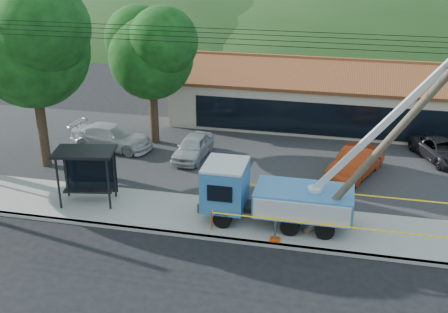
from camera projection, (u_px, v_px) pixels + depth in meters
ground at (212, 266)px, 23.55m from camera, size 120.00×120.00×0.00m
curb at (223, 239)px, 25.41m from camera, size 60.00×0.25×0.15m
sidewalk at (232, 219)px, 27.12m from camera, size 60.00×4.00×0.15m
parking_lot at (259, 157)px, 34.33m from camera, size 60.00×12.00×0.10m
strip_mall at (333, 96)px, 40.01m from camera, size 22.50×8.53×4.67m
tree_west_near at (30, 39)px, 30.27m from camera, size 7.56×6.72×10.80m
tree_lot at (151, 49)px, 34.27m from camera, size 6.30×5.60×8.94m
hill_west at (201, 29)px, 76.10m from camera, size 78.40×56.00×28.00m
hill_center at (392, 37)px, 71.05m from camera, size 89.60×64.00×32.00m
utility_truck at (274, 193)px, 26.16m from camera, size 11.29×3.77×9.24m
leaning_pole at (392, 137)px, 23.30m from camera, size 6.22×1.84×9.17m
bus_shelter at (86, 163)px, 27.99m from camera, size 3.22×2.32×2.83m
caution_tape at (335, 212)px, 26.12m from camera, size 11.13×3.38×0.98m
car_silver at (193, 159)px, 34.20m from camera, size 1.96×4.22×1.40m
car_red at (354, 177)px, 31.80m from camera, size 3.37×5.04×1.57m
car_white at (113, 150)px, 35.64m from camera, size 5.49×2.75×1.53m
car_dark at (439, 161)px, 33.90m from camera, size 3.86×5.03×1.27m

